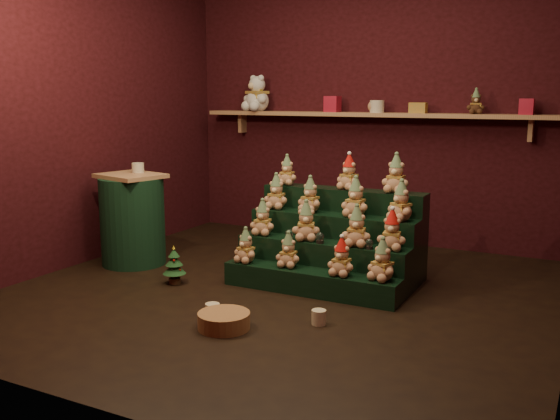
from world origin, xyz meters
The scene contains 40 objects.
ground centered at (0.00, 0.00, 0.00)m, with size 4.00×4.00×0.00m, color black.
back_wall centered at (0.00, 2.05, 1.40)m, with size 4.00×0.10×2.80m, color black.
front_wall centered at (0.00, -2.05, 1.40)m, with size 4.00×0.10×2.80m, color black.
left_wall centered at (-2.05, 0.00, 1.40)m, with size 0.10×4.00×2.80m, color black.
back_shelf centered at (0.00, 1.87, 1.29)m, with size 3.60×0.26×0.24m.
riser_tier_front centered at (0.19, 0.09, 0.09)m, with size 1.40×0.22×0.18m, color black.
riser_tier_midfront centered at (0.19, 0.31, 0.18)m, with size 1.40×0.22×0.36m, color black.
riser_tier_midback centered at (0.19, 0.53, 0.27)m, with size 1.40×0.22×0.54m, color black.
riser_tier_back centered at (0.19, 0.75, 0.36)m, with size 1.40×0.22×0.72m, color black.
teddy_0 centered at (-0.36, 0.07, 0.32)m, with size 0.20×0.18×0.27m, color tan, non-canonical shape.
teddy_1 centered at (0.00, 0.11, 0.32)m, with size 0.19×0.17×0.27m, color tan, non-canonical shape.
teddy_2 centered at (0.45, 0.08, 0.32)m, with size 0.20×0.18×0.28m, color tan, non-canonical shape.
teddy_3 centered at (0.76, 0.10, 0.33)m, with size 0.22×0.20×0.30m, color tan, non-canonical shape.
teddy_4 centered at (-0.34, 0.31, 0.50)m, with size 0.21×0.18×0.29m, color tan, non-canonical shape.
teddy_5 centered at (0.06, 0.30, 0.51)m, with size 0.22×0.20×0.31m, color tan, non-canonical shape.
teddy_6 centered at (0.48, 0.29, 0.51)m, with size 0.22×0.20×0.31m, color tan, non-canonical shape.
teddy_7 centered at (0.76, 0.31, 0.51)m, with size 0.21×0.19×0.30m, color tan, non-canonical shape.
teddy_8 centered at (-0.34, 0.54, 0.69)m, with size 0.21×0.19×0.29m, color tan, non-canonical shape.
teddy_9 centered at (-0.02, 0.54, 0.68)m, with size 0.21×0.19×0.29m, color tan, non-canonical shape.
teddy_10 centered at (0.38, 0.53, 0.70)m, with size 0.22×0.20×0.31m, color tan, non-canonical shape.
teddy_11 centered at (0.75, 0.53, 0.69)m, with size 0.22×0.20×0.31m, color tan, non-canonical shape.
teddy_12 centered at (-0.33, 0.74, 0.85)m, with size 0.18×0.16×0.25m, color tan, non-canonical shape.
teddy_13 centered at (0.24, 0.73, 0.86)m, with size 0.20×0.18×0.29m, color tan, non-canonical shape.
teddy_14 centered at (0.64, 0.75, 0.87)m, with size 0.22×0.20×0.31m, color tan, non-canonical shape.
snow_globe_a centered at (-0.07, 0.25, 0.40)m, with size 0.06×0.06×0.08m.
snow_globe_b centered at (0.20, 0.25, 0.40)m, with size 0.06×0.06×0.09m.
snow_globe_c centered at (0.60, 0.25, 0.40)m, with size 0.06×0.06×0.08m.
side_table centered at (-1.57, 0.14, 0.40)m, with size 0.62×0.56×0.81m.
table_ornament centered at (-1.57, 0.24, 0.85)m, with size 0.11×0.11×0.09m, color beige.
mini_christmas_tree centered at (-0.88, -0.18, 0.15)m, with size 0.18×0.18×0.31m.
mug_left centered at (-0.17, -0.70, 0.05)m, with size 0.10×0.10×0.10m, color beige.
mug_right centered at (0.52, -0.47, 0.05)m, with size 0.10×0.10×0.10m, color beige.
wicker_basket centered at (0.00, -0.83, 0.05)m, with size 0.34×0.34×0.11m, color olive.
white_bear centered at (-1.25, 1.84, 1.56)m, with size 0.34×0.31×0.48m, color white, non-canonical shape.
brown_bear centered at (1.03, 1.84, 1.43)m, with size 0.16×0.14×0.22m, color #462617, non-canonical shape.
gift_tin_red_a centered at (-0.38, 1.85, 1.40)m, with size 0.14×0.14×0.16m, color #B21B34.
gift_tin_cream centered at (0.09, 1.85, 1.38)m, with size 0.14×0.14×0.12m, color beige.
gift_tin_red_b centered at (1.46, 1.85, 1.39)m, with size 0.12×0.12×0.14m, color #B21B34.
shelf_plush_ball centered at (0.06, 1.85, 1.38)m, with size 0.12×0.12×0.12m, color tan.
scarf_gift_box centered at (0.50, 1.85, 1.37)m, with size 0.16×0.10×0.10m, color orange.
Camera 1 is at (2.10, -4.06, 1.49)m, focal length 40.00 mm.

